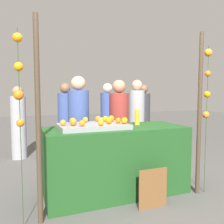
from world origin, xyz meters
The scene contains 29 objects.
ground_plane centered at (0.00, 0.00, 0.00)m, with size 24.00×24.00×0.00m, color #565451.
stall_counter centered at (0.00, 0.00, 0.46)m, with size 1.95×0.80×0.93m, color #1E4C1E.
orange_tray centered at (-0.32, 0.01, 0.96)m, with size 0.90×0.58×0.06m, color gray.
orange_0 centered at (-0.58, 0.08, 1.03)m, with size 0.09×0.09×0.09m, color orange.
orange_1 centered at (-0.60, -0.04, 1.03)m, with size 0.09×0.09×0.09m, color orange.
orange_2 centered at (-0.22, -0.01, 1.03)m, with size 0.09×0.09×0.09m, color orange.
orange_3 centered at (-0.19, 0.21, 1.03)m, with size 0.08×0.08×0.08m, color orange.
orange_4 centered at (-0.28, -0.18, 1.03)m, with size 0.08×0.08×0.08m, color orange.
orange_5 centered at (-0.13, -0.07, 1.03)m, with size 0.09×0.09×0.09m, color orange.
orange_6 centered at (-0.38, 0.20, 1.03)m, with size 0.08×0.08×0.08m, color orange.
orange_7 centered at (-0.52, -0.16, 1.03)m, with size 0.08×0.08×0.08m, color orange.
orange_8 centered at (-0.73, -0.01, 1.03)m, with size 0.07×0.07×0.07m, color orange.
orange_9 centered at (0.02, -0.04, 1.03)m, with size 0.07×0.07×0.07m, color orange.
orange_10 centered at (-0.09, 0.16, 1.03)m, with size 0.09×0.09×0.09m, color orange.
orange_11 centered at (0.00, 0.18, 1.03)m, with size 0.09×0.09×0.09m, color orange.
orange_12 centered at (0.07, -0.13, 1.03)m, with size 0.09×0.09×0.09m, color orange.
juice_bottle centered at (0.39, 0.12, 1.04)m, with size 0.07×0.07×0.24m.
chalkboard_sign centered at (0.25, -0.58, 0.24)m, with size 0.38×0.03×0.50m.
vendor_left centered at (-0.37, 0.66, 0.78)m, with size 0.33×0.33×1.67m.
vendor_right centered at (0.30, 0.62, 0.75)m, with size 0.32×0.32×1.62m.
crowd_person_0 centered at (1.14, 1.60, 0.78)m, with size 0.34×0.34×1.68m.
crowd_person_1 centered at (0.64, 2.09, 0.75)m, with size 0.32×0.32×1.62m.
crowd_person_2 centered at (-1.28, 2.34, 0.72)m, with size 0.31×0.31×1.54m.
crowd_person_3 centered at (-0.34, 2.02, 0.75)m, with size 0.32×0.32×1.61m.
crowd_person_4 centered at (1.54, 2.03, 0.75)m, with size 0.32×0.32×1.60m.
canopy_post_left centered at (-1.05, -0.44, 1.11)m, with size 0.06×0.06×2.21m, color #473828.
canopy_post_right centered at (1.05, -0.44, 1.11)m, with size 0.06×0.06×2.21m, color #473828.
garland_strand_left centered at (-1.23, -0.46, 1.53)m, with size 0.10×0.10×2.04m.
garland_strand_right centered at (1.17, -0.44, 1.52)m, with size 0.11×0.11×2.04m.
Camera 1 is at (-1.21, -3.00, 1.41)m, focal length 37.85 mm.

